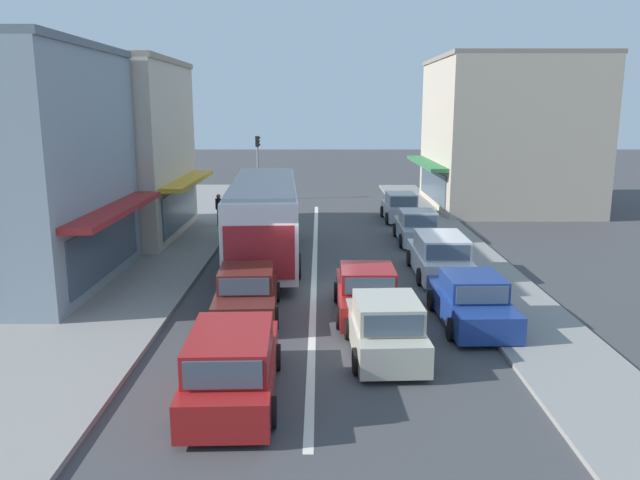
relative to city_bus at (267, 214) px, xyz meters
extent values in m
plane|color=#3F3F42|center=(2.03, -4.46, -1.88)|extent=(140.00, 140.00, 0.00)
cube|color=silver|center=(2.03, -0.46, -1.88)|extent=(0.20, 28.00, 0.01)
cube|color=gray|center=(-4.77, 1.54, -1.81)|extent=(5.20, 44.00, 0.14)
cube|color=gray|center=(8.23, 1.54, -1.82)|extent=(2.80, 44.00, 0.12)
cube|color=#84939E|center=(-8.17, -3.89, 2.07)|extent=(6.23, 8.26, 7.89)
cube|color=maroon|center=(-4.61, -3.89, 0.82)|extent=(1.10, 7.60, 0.20)
cube|color=#425160|center=(-5.03, -3.89, -0.48)|extent=(0.06, 6.61, 1.80)
cube|color=beige|center=(-8.17, 4.51, 2.10)|extent=(7.56, 8.34, 7.96)
cube|color=gold|center=(-3.94, 4.51, 0.82)|extent=(1.10, 7.67, 0.20)
cube|color=#425160|center=(-4.36, 4.51, -0.48)|extent=(0.06, 6.67, 1.80)
cube|color=gray|center=(-8.17, 4.51, 6.20)|extent=(7.72, 8.34, 0.24)
cube|color=#B2A38E|center=(13.53, 13.58, 2.48)|extent=(8.67, 10.21, 8.73)
cube|color=#2D703D|center=(8.75, 13.58, 0.82)|extent=(1.10, 9.39, 0.20)
cube|color=#425160|center=(9.17, 13.58, -0.48)|extent=(0.06, 8.17, 1.80)
cube|color=gray|center=(13.53, 13.58, 6.97)|extent=(8.83, 10.21, 0.24)
cube|color=silver|center=(0.00, 0.01, -0.12)|extent=(3.14, 10.93, 2.70)
cube|color=#425160|center=(0.00, 0.01, 0.28)|extent=(3.15, 10.50, 0.90)
cube|color=maroon|center=(0.32, -5.41, -0.32)|extent=(2.25, 0.19, 1.76)
cube|color=#A8A8AC|center=(0.00, 0.01, 1.29)|extent=(2.96, 10.06, 0.12)
cylinder|color=black|center=(-1.45, 3.28, -1.40)|extent=(0.32, 0.97, 0.96)
cylinder|color=black|center=(1.05, 3.43, -1.40)|extent=(0.32, 0.97, 0.96)
cylinder|color=black|center=(-1.07, -3.03, -1.40)|extent=(0.32, 0.97, 0.96)
cylinder|color=black|center=(1.42, -2.88, -1.40)|extent=(0.32, 0.97, 0.96)
cube|color=maroon|center=(0.39, -12.15, -1.36)|extent=(1.91, 4.56, 0.76)
cube|color=maroon|center=(0.40, -12.50, -0.64)|extent=(1.72, 2.65, 0.68)
cube|color=#425160|center=(0.36, -11.18, -0.64)|extent=(1.51, 0.11, 0.58)
cube|color=#425160|center=(0.44, -13.82, -0.64)|extent=(1.48, 0.11, 0.54)
cylinder|color=black|center=(-0.53, -10.83, -1.57)|extent=(0.20, 0.63, 0.62)
cylinder|color=black|center=(1.22, -10.78, -1.57)|extent=(0.20, 0.63, 0.62)
cylinder|color=black|center=(-0.45, -13.53, -1.57)|extent=(0.20, 0.63, 0.62)
cylinder|color=black|center=(1.31, -13.47, -1.57)|extent=(0.20, 0.63, 0.62)
cube|color=#561E19|center=(0.08, -6.81, -1.37)|extent=(1.92, 4.28, 0.72)
cube|color=#561E19|center=(0.08, -6.91, -0.71)|extent=(1.65, 1.87, 0.60)
cube|color=#425160|center=(0.04, -6.00, -0.71)|extent=(1.44, 0.13, 0.51)
cube|color=#425160|center=(0.13, -7.83, -0.71)|extent=(1.41, 0.13, 0.48)
cylinder|color=black|center=(-0.84, -5.60, -1.57)|extent=(0.21, 0.63, 0.62)
cylinder|color=black|center=(0.87, -5.51, -1.57)|extent=(0.21, 0.63, 0.62)
cylinder|color=black|center=(-0.72, -8.12, -1.57)|extent=(0.21, 0.63, 0.62)
cylinder|color=black|center=(1.00, -8.03, -1.57)|extent=(0.21, 0.63, 0.62)
cube|color=#B7B29E|center=(3.87, -9.85, -1.36)|extent=(1.80, 3.77, 0.76)
cube|color=#B7B29E|center=(3.88, -10.15, -0.66)|extent=(1.60, 1.97, 0.64)
cube|color=#425160|center=(3.84, -9.19, -0.66)|extent=(1.40, 0.12, 0.54)
cube|color=#425160|center=(3.92, -11.12, -0.66)|extent=(1.37, 0.12, 0.51)
cylinder|color=black|center=(3.00, -8.78, -1.57)|extent=(0.21, 0.63, 0.62)
cylinder|color=black|center=(4.63, -8.71, -1.57)|extent=(0.21, 0.63, 0.62)
cylinder|color=black|center=(3.10, -11.00, -1.57)|extent=(0.21, 0.63, 0.62)
cylinder|color=black|center=(4.73, -10.93, -1.57)|extent=(0.21, 0.63, 0.62)
cube|color=maroon|center=(3.64, -6.75, -1.37)|extent=(1.73, 4.20, 0.72)
cube|color=maroon|center=(3.64, -6.85, -0.71)|extent=(1.56, 1.80, 0.60)
cube|color=#425160|center=(3.64, -5.93, -0.71)|extent=(1.44, 0.06, 0.51)
cube|color=#425160|center=(3.65, -7.77, -0.71)|extent=(1.40, 0.06, 0.48)
cylinder|color=black|center=(2.78, -5.49, -1.57)|extent=(0.18, 0.62, 0.62)
cylinder|color=black|center=(4.50, -5.49, -1.57)|extent=(0.18, 0.62, 0.62)
cylinder|color=black|center=(2.79, -8.01, -1.57)|extent=(0.18, 0.62, 0.62)
cylinder|color=black|center=(4.51, -8.01, -1.57)|extent=(0.18, 0.62, 0.62)
cube|color=navy|center=(6.55, -7.60, -1.37)|extent=(1.84, 4.25, 0.72)
cube|color=navy|center=(6.55, -7.70, -0.71)|extent=(1.61, 1.84, 0.60)
cube|color=#425160|center=(6.52, -6.78, -0.71)|extent=(1.44, 0.10, 0.51)
cube|color=#425160|center=(6.58, -8.62, -0.71)|extent=(1.41, 0.10, 0.48)
cylinder|color=black|center=(5.65, -6.37, -1.57)|extent=(0.20, 0.62, 0.62)
cylinder|color=black|center=(7.37, -6.32, -1.57)|extent=(0.20, 0.62, 0.62)
cylinder|color=black|center=(5.72, -8.89, -1.57)|extent=(0.20, 0.62, 0.62)
cylinder|color=black|center=(7.44, -8.84, -1.57)|extent=(0.20, 0.62, 0.62)
cube|color=silver|center=(6.61, -2.35, -1.36)|extent=(1.79, 4.51, 0.76)
cube|color=silver|center=(6.60, -2.70, -0.64)|extent=(1.66, 2.61, 0.68)
cube|color=#425160|center=(6.61, -1.38, -0.64)|extent=(1.51, 0.07, 0.58)
cube|color=#425160|center=(6.59, -4.02, -0.64)|extent=(1.48, 0.07, 0.54)
cylinder|color=black|center=(5.74, -1.00, -1.57)|extent=(0.18, 0.62, 0.62)
cylinder|color=black|center=(7.50, -1.01, -1.57)|extent=(0.18, 0.62, 0.62)
cylinder|color=black|center=(5.72, -3.70, -1.57)|extent=(0.18, 0.62, 0.62)
cylinder|color=black|center=(7.48, -3.71, -1.57)|extent=(0.18, 0.62, 0.62)
cube|color=#9EA3A8|center=(6.69, 3.39, -1.37)|extent=(1.77, 4.22, 0.72)
cube|color=#9EA3A8|center=(6.69, 3.29, -0.71)|extent=(1.58, 1.82, 0.60)
cube|color=#425160|center=(6.70, 4.21, -0.71)|extent=(1.44, 0.08, 0.51)
cube|color=#425160|center=(6.68, 2.37, -0.71)|extent=(1.40, 0.08, 0.48)
cylinder|color=black|center=(5.85, 4.67, -1.57)|extent=(0.19, 0.62, 0.62)
cylinder|color=black|center=(7.57, 4.64, -1.57)|extent=(0.19, 0.62, 0.62)
cylinder|color=black|center=(5.82, 2.15, -1.57)|extent=(0.19, 0.62, 0.62)
cylinder|color=black|center=(7.54, 2.12, -1.57)|extent=(0.19, 0.62, 0.62)
cube|color=#9EA3A8|center=(6.60, 8.90, -1.36)|extent=(1.73, 3.74, 0.76)
cube|color=#9EA3A8|center=(6.61, 8.60, -0.66)|extent=(1.56, 1.94, 0.64)
cube|color=#425160|center=(6.58, 9.57, -0.66)|extent=(1.40, 0.09, 0.54)
cube|color=#425160|center=(6.63, 7.63, -0.66)|extent=(1.37, 0.09, 0.51)
cylinder|color=black|center=(5.75, 9.99, -1.57)|extent=(0.19, 0.62, 0.62)
cylinder|color=black|center=(7.39, 10.03, -1.57)|extent=(0.19, 0.62, 0.62)
cylinder|color=black|center=(5.81, 7.77, -1.57)|extent=(0.19, 0.62, 0.62)
cylinder|color=black|center=(7.44, 7.81, -1.57)|extent=(0.19, 0.62, 0.62)
cylinder|color=gray|center=(-1.85, 16.51, 0.22)|extent=(0.12, 0.12, 4.20)
cube|color=black|center=(-1.85, 16.51, 1.97)|extent=(0.24, 0.24, 0.68)
sphere|color=black|center=(-1.71, 16.51, 2.20)|extent=(0.13, 0.13, 0.13)
sphere|color=orange|center=(-1.71, 16.51, 1.98)|extent=(0.13, 0.13, 0.13)
sphere|color=black|center=(-1.71, 16.51, 1.76)|extent=(0.13, 0.13, 0.13)
cylinder|color=#4C4742|center=(-2.91, 6.62, -1.32)|extent=(0.14, 0.14, 0.84)
cylinder|color=#4C4742|center=(-2.82, 6.46, -1.32)|extent=(0.14, 0.14, 0.84)
cube|color=black|center=(-2.87, 6.54, -0.62)|extent=(0.38, 0.42, 0.56)
sphere|color=brown|center=(-2.87, 6.54, -0.22)|extent=(0.22, 0.22, 0.22)
cylinder|color=black|center=(-2.99, 6.74, -0.62)|extent=(0.09, 0.09, 0.54)
cylinder|color=black|center=(-2.74, 6.33, -0.62)|extent=(0.09, 0.09, 0.54)
cube|color=black|center=(-2.69, 6.29, -0.80)|extent=(0.26, 0.21, 0.22)
camera|label=1|loc=(2.24, -24.55, 4.22)|focal=35.00mm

